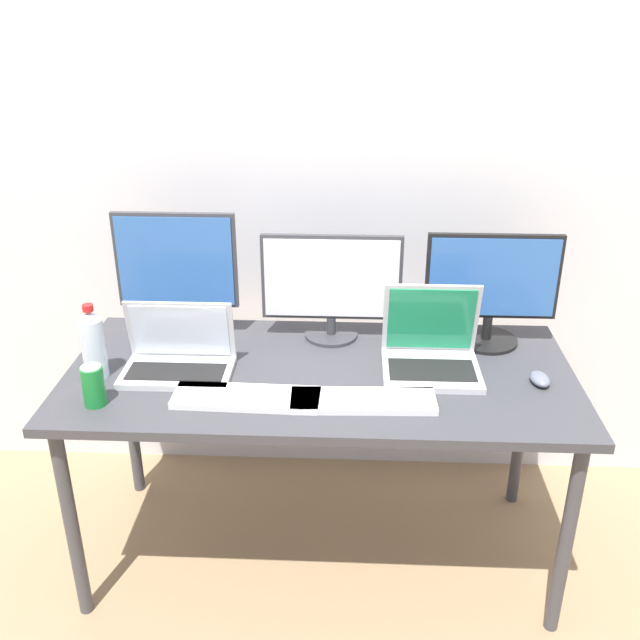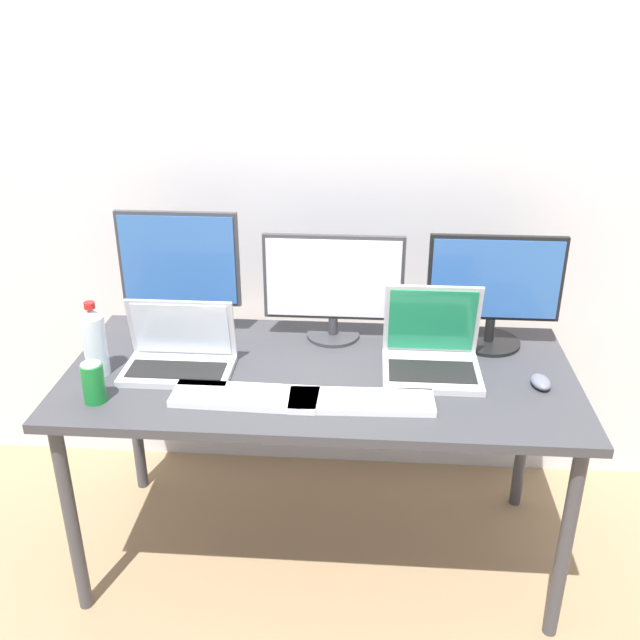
# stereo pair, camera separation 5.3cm
# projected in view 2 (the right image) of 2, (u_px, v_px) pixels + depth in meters

# --- Properties ---
(ground_plane) EXTENTS (16.00, 16.00, 0.00)m
(ground_plane) POSITION_uv_depth(u_px,v_px,m) (320.00, 549.00, 2.60)
(ground_plane) COLOR #9E7F5B
(wall_back) EXTENTS (7.00, 0.08, 2.60)m
(wall_back) POSITION_uv_depth(u_px,v_px,m) (332.00, 157.00, 2.59)
(wall_back) COLOR silver
(wall_back) RESTS_ON ground
(work_desk) EXTENTS (1.63, 0.75, 0.74)m
(work_desk) POSITION_uv_depth(u_px,v_px,m) (320.00, 388.00, 2.31)
(work_desk) COLOR #424247
(work_desk) RESTS_ON ground
(monitor_left) EXTENTS (0.42, 0.21, 0.44)m
(monitor_left) POSITION_uv_depth(u_px,v_px,m) (180.00, 270.00, 2.45)
(monitor_left) COLOR #38383D
(monitor_left) RESTS_ON work_desk
(monitor_center) EXTENTS (0.48, 0.18, 0.37)m
(monitor_center) POSITION_uv_depth(u_px,v_px,m) (333.00, 284.00, 2.43)
(monitor_center) COLOR #38383D
(monitor_center) RESTS_ON work_desk
(monitor_right) EXTENTS (0.45, 0.22, 0.39)m
(monitor_right) POSITION_uv_depth(u_px,v_px,m) (494.00, 289.00, 2.38)
(monitor_right) COLOR black
(monitor_right) RESTS_ON work_desk
(laptop_silver) EXTENTS (0.35, 0.21, 0.22)m
(laptop_silver) POSITION_uv_depth(u_px,v_px,m) (179.00, 354.00, 2.28)
(laptop_silver) COLOR silver
(laptop_silver) RESTS_ON work_desk
(laptop_secondary) EXTENTS (0.31, 0.26, 0.27)m
(laptop_secondary) POSITION_uv_depth(u_px,v_px,m) (431.00, 352.00, 2.27)
(laptop_secondary) COLOR silver
(laptop_secondary) RESTS_ON work_desk
(keyboard_main) EXTENTS (0.44, 0.15, 0.02)m
(keyboard_main) POSITION_uv_depth(u_px,v_px,m) (245.00, 397.00, 2.12)
(keyboard_main) COLOR white
(keyboard_main) RESTS_ON work_desk
(keyboard_aux) EXTENTS (0.43, 0.15, 0.02)m
(keyboard_aux) POSITION_uv_depth(u_px,v_px,m) (361.00, 401.00, 2.10)
(keyboard_aux) COLOR white
(keyboard_aux) RESTS_ON work_desk
(mouse_by_keyboard) EXTENTS (0.07, 0.10, 0.03)m
(mouse_by_keyboard) POSITION_uv_depth(u_px,v_px,m) (541.00, 382.00, 2.19)
(mouse_by_keyboard) COLOR slate
(mouse_by_keyboard) RESTS_ON work_desk
(water_bottle) EXTENTS (0.07, 0.07, 0.25)m
(water_bottle) POSITION_uv_depth(u_px,v_px,m) (95.00, 341.00, 2.23)
(water_bottle) COLOR silver
(water_bottle) RESTS_ON work_desk
(soda_can_near_keyboard) EXTENTS (0.07, 0.07, 0.13)m
(soda_can_near_keyboard) POSITION_uv_depth(u_px,v_px,m) (93.00, 383.00, 2.09)
(soda_can_near_keyboard) COLOR #197F33
(soda_can_near_keyboard) RESTS_ON work_desk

